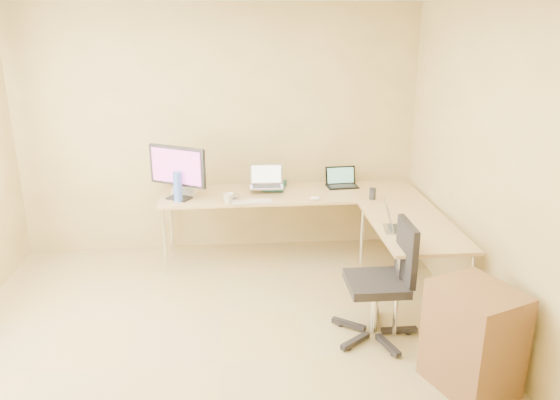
{
  "coord_description": "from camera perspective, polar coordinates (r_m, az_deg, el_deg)",
  "views": [
    {
      "loc": [
        0.15,
        -3.52,
        2.45
      ],
      "look_at": [
        0.55,
        1.1,
        0.9
      ],
      "focal_mm": 35.22,
      "sensor_mm": 36.0,
      "label": 1
    }
  ],
  "objects": [
    {
      "name": "cabinet",
      "position": [
        4.07,
        19.41,
        -13.57
      ],
      "size": [
        0.63,
        0.69,
        0.77
      ],
      "primitive_type": "cube",
      "rotation": [
        0.0,
        0.0,
        0.38
      ],
      "color": "brown",
      "rests_on": "ground"
    },
    {
      "name": "cd_stack",
      "position": [
        5.48,
        -4.84,
        0.34
      ],
      "size": [
        0.16,
        0.16,
        0.03
      ],
      "primitive_type": "cylinder",
      "rotation": [
        0.0,
        0.0,
        0.26
      ],
      "color": "silver",
      "rests_on": "desk_main"
    },
    {
      "name": "office_chair",
      "position": [
        4.39,
        9.96,
        -8.17
      ],
      "size": [
        0.59,
        0.59,
        0.98
      ],
      "primitive_type": "cube",
      "rotation": [
        0.0,
        0.0,
        -0.0
      ],
      "color": "black",
      "rests_on": "ground"
    },
    {
      "name": "water_bottle",
      "position": [
        5.43,
        -10.57,
        1.39
      ],
      "size": [
        0.1,
        0.1,
        0.3
      ],
      "primitive_type": "cylinder",
      "rotation": [
        0.0,
        0.0,
        0.23
      ],
      "color": "#4871D2",
      "rests_on": "desk_main"
    },
    {
      "name": "wall_right",
      "position": [
        4.18,
        23.09,
        1.03
      ],
      "size": [
        0.0,
        4.5,
        4.5
      ],
      "primitive_type": "plane",
      "rotation": [
        1.57,
        0.0,
        -1.57
      ],
      "color": "#D9BB7A",
      "rests_on": "ground"
    },
    {
      "name": "floor",
      "position": [
        4.29,
        -6.31,
        -16.48
      ],
      "size": [
        4.5,
        4.5,
        0.0
      ],
      "primitive_type": "plane",
      "color": "tan",
      "rests_on": "ground"
    },
    {
      "name": "keyboard",
      "position": [
        5.35,
        -2.96,
        -0.17
      ],
      "size": [
        0.4,
        0.13,
        0.02
      ],
      "primitive_type": "cube",
      "rotation": [
        0.0,
        0.0,
        0.05
      ],
      "color": "beige",
      "rests_on": "desk_main"
    },
    {
      "name": "monitor",
      "position": [
        5.47,
        -10.57,
        2.8
      ],
      "size": [
        0.64,
        0.49,
        0.54
      ],
      "primitive_type": "cube",
      "rotation": [
        0.0,
        0.0,
        -0.53
      ],
      "color": "black",
      "rests_on": "desk_main"
    },
    {
      "name": "wall_back",
      "position": [
        5.88,
        -6.38,
        7.1
      ],
      "size": [
        4.5,
        0.0,
        4.5
      ],
      "primitive_type": "plane",
      "rotation": [
        1.57,
        0.0,
        0.0
      ],
      "color": "#D9BB7A",
      "rests_on": "ground"
    },
    {
      "name": "desk_main",
      "position": [
        5.78,
        1.08,
        -2.63
      ],
      "size": [
        2.65,
        0.7,
        0.73
      ],
      "primitive_type": "cube",
      "color": "tan",
      "rests_on": "ground"
    },
    {
      "name": "mouse",
      "position": [
        5.43,
        3.7,
        0.18
      ],
      "size": [
        0.1,
        0.07,
        0.04
      ],
      "primitive_type": "ellipsoid",
      "rotation": [
        0.0,
        0.0,
        -0.07
      ],
      "color": "white",
      "rests_on": "desk_main"
    },
    {
      "name": "laptop_center",
      "position": [
        5.63,
        -1.41,
        2.42
      ],
      "size": [
        0.35,
        0.27,
        0.22
      ],
      "primitive_type": "cube",
      "rotation": [
        0.0,
        0.0,
        -0.03
      ],
      "color": "#A5A6BD",
      "rests_on": "desk_main"
    },
    {
      "name": "papers",
      "position": [
        5.69,
        -10.29,
        0.62
      ],
      "size": [
        0.22,
        0.31,
        0.01
      ],
      "primitive_type": "cube",
      "rotation": [
        0.0,
        0.0,
        0.06
      ],
      "color": "white",
      "rests_on": "desk_main"
    },
    {
      "name": "mug",
      "position": [
        5.34,
        -5.37,
        0.18
      ],
      "size": [
        0.12,
        0.12,
        0.1
      ],
      "primitive_type": "imported",
      "rotation": [
        0.0,
        0.0,
        0.16
      ],
      "color": "beige",
      "rests_on": "desk_main"
    },
    {
      "name": "desk_fan",
      "position": [
        5.8,
        -9.8,
        2.6
      ],
      "size": [
        0.31,
        0.31,
        0.32
      ],
      "primitive_type": "cylinder",
      "rotation": [
        0.0,
        0.0,
        -0.33
      ],
      "color": "silver",
      "rests_on": "desk_main"
    },
    {
      "name": "book_stack",
      "position": [
        5.8,
        -0.57,
        1.5
      ],
      "size": [
        0.28,
        0.34,
        0.05
      ],
      "primitive_type": "cube",
      "rotation": [
        0.0,
        0.0,
        -0.24
      ],
      "color": "#1C544C",
      "rests_on": "desk_main"
    },
    {
      "name": "black_cup",
      "position": [
        5.51,
        9.58,
        0.64
      ],
      "size": [
        0.08,
        0.08,
        0.11
      ],
      "primitive_type": "cylinder",
      "rotation": [
        0.0,
        0.0,
        -0.16
      ],
      "color": "#262626",
      "rests_on": "desk_main"
    },
    {
      "name": "laptop_black",
      "position": [
        5.85,
        6.49,
        2.34
      ],
      "size": [
        0.34,
        0.26,
        0.21
      ],
      "primitive_type": "cube",
      "rotation": [
        0.0,
        0.0,
        0.08
      ],
      "color": "black",
      "rests_on": "desk_main"
    },
    {
      "name": "laptop_return",
      "position": [
        4.74,
        12.36,
        -1.94
      ],
      "size": [
        0.34,
        0.28,
        0.2
      ],
      "primitive_type": "cube",
      "rotation": [
        0.0,
        0.0,
        1.42
      ],
      "color": "#A09EAB",
      "rests_on": "desk_return"
    },
    {
      "name": "desk_return",
      "position": [
        5.08,
        13.37,
        -6.27
      ],
      "size": [
        0.7,
        1.3,
        0.73
      ],
      "primitive_type": "cube",
      "color": "tan",
      "rests_on": "ground"
    },
    {
      "name": "white_box",
      "position": [
        5.7,
        -9.83,
        1.07
      ],
      "size": [
        0.25,
        0.2,
        0.08
      ],
      "primitive_type": "cube",
      "rotation": [
        0.0,
        0.0,
        -0.18
      ],
      "color": "white",
      "rests_on": "desk_main"
    }
  ]
}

